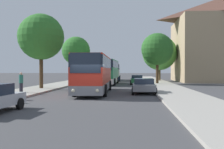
# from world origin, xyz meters

# --- Properties ---
(ground_plane) EXTENTS (300.00, 300.00, 0.00)m
(ground_plane) POSITION_xyz_m (0.00, 0.00, 0.00)
(ground_plane) COLOR #424244
(ground_plane) RESTS_ON ground
(sidewalk_right) EXTENTS (4.00, 120.00, 0.15)m
(sidewalk_right) POSITION_xyz_m (7.00, 0.00, 0.07)
(sidewalk_right) COLOR #A39E93
(sidewalk_right) RESTS_ON ground_plane
(bus_front) EXTENTS (2.97, 11.26, 3.37)m
(bus_front) POSITION_xyz_m (-0.44, 4.99, 1.80)
(bus_front) COLOR gray
(bus_front) RESTS_ON ground_plane
(bus_middle) EXTENTS (2.88, 10.58, 3.52)m
(bus_middle) POSITION_xyz_m (-0.55, 19.19, 1.88)
(bus_middle) COLOR silver
(bus_middle) RESTS_ON ground_plane
(bus_rear) EXTENTS (3.11, 12.12, 3.23)m
(bus_rear) POSITION_xyz_m (-0.76, 33.00, 1.73)
(bus_rear) COLOR #2D519E
(bus_rear) RESTS_ON ground_plane
(parked_car_right_near) EXTENTS (2.18, 4.07, 1.35)m
(parked_car_right_near) POSITION_xyz_m (4.08, 4.72, 0.71)
(parked_car_right_near) COLOR slate
(parked_car_right_near) RESTS_ON ground_plane
(parked_car_right_far) EXTENTS (1.98, 4.03, 1.36)m
(parked_car_right_far) POSITION_xyz_m (3.71, 19.30, 0.72)
(parked_car_right_far) COLOR #236B38
(parked_car_right_far) RESTS_ON ground_plane
(pedestrian_waiting_far) EXTENTS (0.36, 0.36, 1.77)m
(pedestrian_waiting_far) POSITION_xyz_m (-6.61, 3.21, 1.04)
(pedestrian_waiting_far) COLOR #23232D
(pedestrian_waiting_far) RESTS_ON sidewalk_left
(tree_left_near) EXTENTS (4.72, 4.72, 7.54)m
(tree_left_near) POSITION_xyz_m (-6.36, 24.46, 5.32)
(tree_left_near) COLOR #47331E
(tree_left_near) RESTS_ON sidewalk_left
(tree_left_far) EXTENTS (4.95, 4.95, 8.01)m
(tree_left_far) POSITION_xyz_m (-6.78, 8.78, 5.67)
(tree_left_far) COLOR #47331E
(tree_left_far) RESTS_ON sidewalk_left
(tree_right_near) EXTENTS (4.73, 4.73, 7.40)m
(tree_right_near) POSITION_xyz_m (6.73, 20.22, 5.17)
(tree_right_near) COLOR #47331E
(tree_right_near) RESTS_ON sidewalk_right
(tree_right_mid) EXTENTS (6.40, 6.40, 8.32)m
(tree_right_mid) POSITION_xyz_m (8.09, 30.30, 5.26)
(tree_right_mid) COLOR brown
(tree_right_mid) RESTS_ON sidewalk_right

